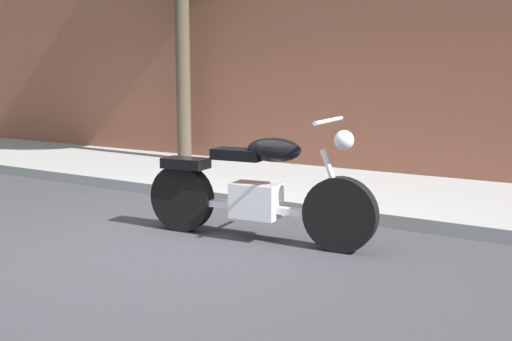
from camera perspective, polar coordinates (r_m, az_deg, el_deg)
name	(u,v)px	position (r m, az deg, el deg)	size (l,w,h in m)	color
ground_plane	(179,249)	(5.29, -7.51, -7.59)	(60.00, 60.00, 0.00)	#38383D
sidewalk	(323,188)	(7.70, 6.53, -1.71)	(22.47, 2.53, 0.14)	#959595
motorcycle	(256,191)	(5.42, 0.00, -2.01)	(2.28, 0.70, 1.16)	black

